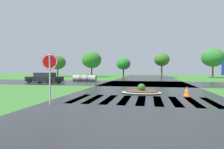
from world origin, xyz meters
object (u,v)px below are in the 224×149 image
median_island (141,91)px  traffic_cone (187,91)px  drainage_pipe_stack (85,78)px  stop_sign (50,67)px  car_silver_hatch (45,78)px

median_island → traffic_cone: (2.89, -1.01, 0.17)m
traffic_cone → drainage_pipe_stack: bearing=131.3°
stop_sign → traffic_cone: bearing=16.0°
median_island → drainage_pipe_stack: bearing=125.3°
median_island → traffic_cone: 3.06m
traffic_cone → car_silver_hatch: bearing=148.7°
stop_sign → car_silver_hatch: size_ratio=0.52×
car_silver_hatch → traffic_cone: car_silver_hatch is taller
stop_sign → drainage_pipe_stack: (-4.20, 17.09, -1.39)m
median_island → car_silver_hatch: 15.12m
median_island → drainage_pipe_stack: size_ratio=0.84×
stop_sign → car_silver_hatch: bearing=106.4°
median_island → car_silver_hatch: car_silver_hatch is taller
traffic_cone → stop_sign: bearing=-149.0°
stop_sign → car_silver_hatch: stop_sign is taller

